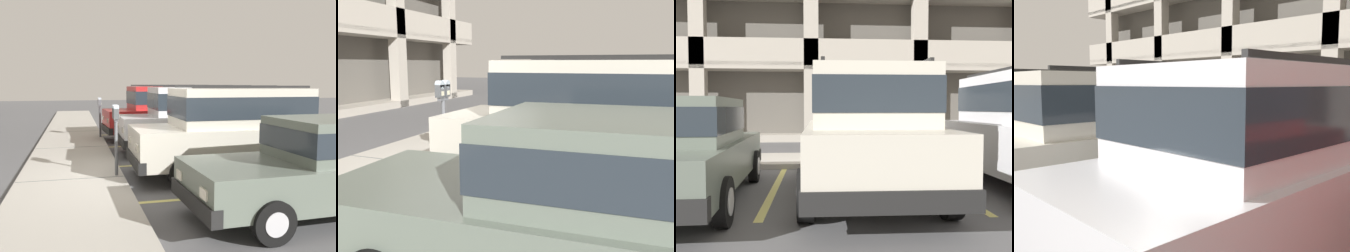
{
  "view_description": "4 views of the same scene",
  "coord_description": "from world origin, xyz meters",
  "views": [
    {
      "loc": [
        -7.77,
        1.18,
        2.08
      ],
      "look_at": [
        0.35,
        -0.85,
        1.13
      ],
      "focal_mm": 40.0,
      "sensor_mm": 36.0,
      "label": 1
    },
    {
      "loc": [
        -5.64,
        -3.06,
        1.93
      ],
      "look_at": [
        0.21,
        -0.82,
        0.88
      ],
      "focal_mm": 40.0,
      "sensor_mm": 36.0,
      "label": 2
    },
    {
      "loc": [
        -0.79,
        -8.35,
        1.39
      ],
      "look_at": [
        -0.21,
        -0.85,
        1.04
      ],
      "focal_mm": 40.0,
      "sensor_mm": 36.0,
      "label": 3
    },
    {
      "loc": [
        4.99,
        -5.68,
        1.83
      ],
      "look_at": [
        0.02,
        -0.91,
        1.03
      ],
      "focal_mm": 40.0,
      "sensor_mm": 36.0,
      "label": 4
    }
  ],
  "objects": [
    {
      "name": "ground_plane",
      "position": [
        0.0,
        0.0,
        -0.05
      ],
      "size": [
        80.0,
        80.0,
        0.1
      ],
      "color": "#565659"
    },
    {
      "name": "sidewalk",
      "position": [
        0.0,
        1.3,
        0.06
      ],
      "size": [
        40.0,
        2.2,
        0.12
      ],
      "color": "#ADA89E",
      "rests_on": "ground_plane"
    },
    {
      "name": "parking_stall_lines",
      "position": [
        1.49,
        -1.4,
        0.0
      ],
      "size": [
        12.06,
        4.8,
        0.01
      ],
      "color": "#DBD16B",
      "rests_on": "ground_plane"
    },
    {
      "name": "silver_suv",
      "position": [
        0.01,
        -2.38,
        1.09
      ],
      "size": [
        2.06,
        4.8,
        2.03
      ],
      "rotation": [
        0.0,
        0.0,
        -0.01
      ],
      "color": "beige",
      "rests_on": "ground_plane"
    },
    {
      "name": "red_sedan",
      "position": [
        -2.73,
        -2.71,
        0.82
      ],
      "size": [
        1.93,
        4.53,
        1.54
      ],
      "rotation": [
        0.0,
        0.0,
        0.03
      ],
      "color": "#5B665B",
      "rests_on": "ground_plane"
    },
    {
      "name": "dark_hatchback",
      "position": [
        2.9,
        -2.45,
        1.09
      ],
      "size": [
        2.05,
        4.79,
        2.03
      ],
      "rotation": [
        0.0,
        0.0,
        -0.01
      ],
      "color": "silver",
      "rests_on": "ground_plane"
    },
    {
      "name": "parking_meter_near",
      "position": [
        0.14,
        0.35,
        1.24
      ],
      "size": [
        0.35,
        0.12,
        1.51
      ],
      "color": "#595B60",
      "rests_on": "sidewalk"
    }
  ]
}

